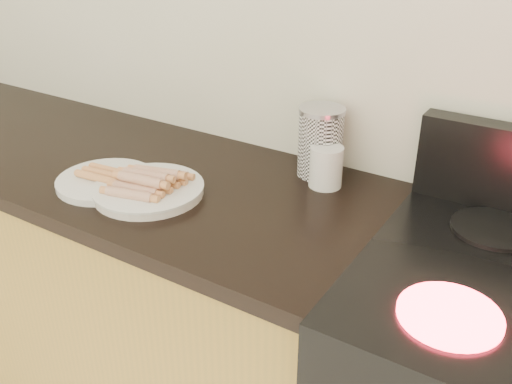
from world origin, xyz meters
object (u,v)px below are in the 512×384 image
Objects in this scene: side_plate at (106,181)px; canister at (320,142)px; mug at (326,167)px; main_plate at (149,191)px.

side_plate is 0.56m from canister.
canister is at bearing 38.47° from side_plate.
mug reaches higher than side_plate.
side_plate is at bearing -141.53° from canister.
mug is at bearing -50.07° from canister.
mug is at bearing 31.54° from side_plate.
main_plate is at bearing -132.54° from canister.
main_plate is 1.09× the size of side_plate.
mug is (0.35, 0.28, 0.04)m from main_plate.
side_plate is at bearing -173.32° from main_plate.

